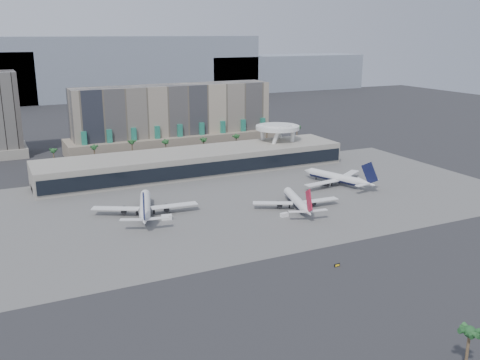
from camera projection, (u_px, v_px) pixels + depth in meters
name	position (u px, v px, depth m)	size (l,w,h in m)	color
ground	(301.00, 240.00, 199.55)	(900.00, 900.00, 0.00)	#232326
apron_pad	(238.00, 200.00, 247.37)	(260.00, 130.00, 0.06)	#5B5B59
mountain_ridge	(105.00, 72.00, 611.75)	(680.00, 60.00, 70.00)	gray
hotel	(174.00, 123.00, 350.84)	(140.00, 30.00, 42.00)	tan
terminal	(195.00, 161.00, 293.31)	(170.00, 32.50, 14.50)	#B1AB9B
saucer_structure	(277.00, 130.00, 318.27)	(26.00, 26.00, 21.89)	white
palm_row	(185.00, 141.00, 325.72)	(157.80, 2.80, 13.10)	brown
airliner_left	(145.00, 206.00, 225.53)	(43.50, 45.08, 15.97)	white
airliner_centre	(297.00, 201.00, 234.24)	(38.00, 39.42, 13.90)	white
airliner_right	(337.00, 178.00, 270.14)	(41.00, 42.37, 15.25)	white
service_vehicle_a	(167.00, 217.00, 220.71)	(4.29, 2.10, 2.10)	white
service_vehicle_b	(284.00, 215.00, 224.23)	(3.26, 1.86, 1.68)	white
taxiway_sign	(337.00, 265.00, 176.83)	(2.21, 0.44, 1.00)	black
near_palm_a	(469.00, 337.00, 120.45)	(6.00, 6.00, 11.44)	brown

